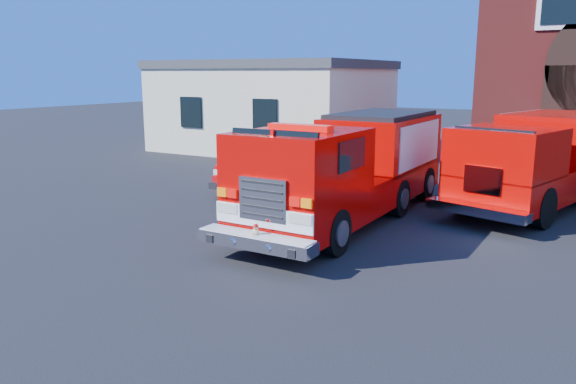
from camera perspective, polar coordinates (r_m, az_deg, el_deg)
The scene contains 5 objects.
ground at distance 13.17m, azimuth 2.62°, elevation -4.60°, with size 100.00×100.00×0.00m, color black.
side_building at distance 28.42m, azimuth -1.42°, elevation 8.85°, with size 10.20×8.20×4.35m.
fire_engine at distance 14.58m, azimuth 6.37°, elevation 2.57°, with size 2.56×8.75×2.68m.
pickup_truck at distance 18.50m, azimuth -0.47°, elevation 2.74°, with size 2.40×5.24×1.66m.
secondary_truck at distance 17.82m, azimuth 24.78°, elevation 3.33°, with size 4.50×8.36×2.59m.
Camera 1 is at (5.79, -11.22, 3.76)m, focal length 35.00 mm.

